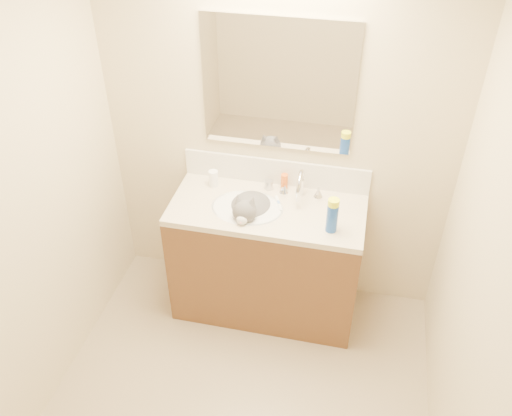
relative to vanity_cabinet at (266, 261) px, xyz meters
The scene contains 16 objects.
room_shell 1.45m from the vanity_cabinet, 90.00° to the right, with size 2.24×2.54×2.52m.
vanity_cabinet is the anchor object (origin of this frame).
counter_slab 0.43m from the vanity_cabinet, ahead, with size 1.20×0.55×0.04m, color beige.
basin 0.40m from the vanity_cabinet, 165.96° to the right, with size 0.45×0.36×0.14m, color white.
faucet 0.58m from the vanity_cabinet, 37.29° to the left, with size 0.28×0.20×0.21m.
cat 0.43m from the vanity_cabinet, 168.34° to the right, with size 0.32×0.40×0.32m.
backsplash 0.60m from the vanity_cabinet, 90.00° to the left, with size 1.20×0.02×0.18m, color silver.
mirror 1.16m from the vanity_cabinet, 90.00° to the left, with size 0.90×0.02×0.80m, color white.
pill_bottle 0.65m from the vanity_cabinet, 158.25° to the left, with size 0.06×0.06×0.11m, color white.
pill_label 0.64m from the vanity_cabinet, 158.25° to the left, with size 0.06×0.06×0.04m, color orange.
silver_jar 0.52m from the vanity_cabinet, 99.30° to the left, with size 0.05×0.05×0.06m, color #B7B7BC.
amber_bottle 0.55m from the vanity_cabinet, 72.69° to the left, with size 0.04×0.04×0.11m, color orange.
toothbrush 0.46m from the vanity_cabinet, 39.30° to the left, with size 0.02×0.15×0.01m, color white.
toothbrush_head 0.46m from the vanity_cabinet, 39.30° to the left, with size 0.01×0.03×0.01m, color #6C94E7.
spray_can 0.69m from the vanity_cabinet, 18.76° to the right, with size 0.07×0.07×0.18m, color #1845AD.
spray_cap 0.78m from the vanity_cabinet, 18.76° to the right, with size 0.07×0.07×0.04m, color #F0FD1A.
Camera 1 is at (0.51, -1.62, 2.86)m, focal length 38.00 mm.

